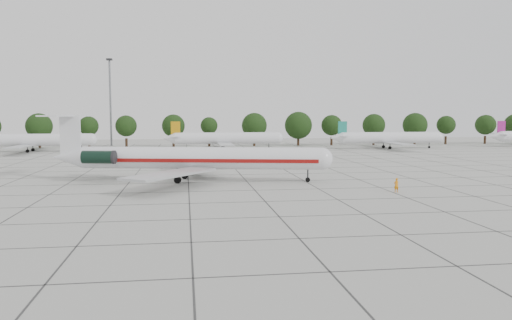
# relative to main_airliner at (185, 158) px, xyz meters

# --- Properties ---
(ground) EXTENTS (260.00, 260.00, 0.00)m
(ground) POSITION_rel_main_airliner_xyz_m (8.39, -9.80, -3.26)
(ground) COLOR #B1B2AA
(ground) RESTS_ON ground
(apron_joints) EXTENTS (170.00, 170.00, 0.02)m
(apron_joints) POSITION_rel_main_airliner_xyz_m (8.39, 5.20, -3.25)
(apron_joints) COLOR #383838
(apron_joints) RESTS_ON ground
(main_airliner) EXTENTS (38.95, 30.28, 9.22)m
(main_airliner) POSITION_rel_main_airliner_xyz_m (0.00, 0.00, 0.00)
(main_airliner) COLOR silver
(main_airliner) RESTS_ON ground
(ground_crew) EXTENTS (0.69, 0.52, 1.71)m
(ground_crew) POSITION_rel_main_airliner_xyz_m (24.85, -13.65, -2.40)
(ground_crew) COLOR orange
(ground_crew) RESTS_ON ground
(bg_airliner_b) EXTENTS (28.24, 27.20, 7.40)m
(bg_airliner_b) POSITION_rel_main_airliner_xyz_m (-37.02, 59.49, -0.35)
(bg_airliner_b) COLOR silver
(bg_airliner_b) RESTS_ON ground
(bg_airliner_c) EXTENTS (28.24, 27.20, 7.40)m
(bg_airliner_c) POSITION_rel_main_airliner_xyz_m (10.79, 62.03, -0.35)
(bg_airliner_c) COLOR silver
(bg_airliner_c) RESTS_ON ground
(bg_airliner_d) EXTENTS (28.24, 27.20, 7.40)m
(bg_airliner_d) POSITION_rel_main_airliner_xyz_m (54.73, 58.63, -0.35)
(bg_airliner_d) COLOR silver
(bg_airliner_d) RESTS_ON ground
(tree_line) EXTENTS (249.86, 8.44, 10.22)m
(tree_line) POSITION_rel_main_airliner_xyz_m (-3.29, 75.20, 2.72)
(tree_line) COLOR #332114
(tree_line) RESTS_ON ground
(floodlight_mast) EXTENTS (1.60, 1.60, 25.45)m
(floodlight_mast) POSITION_rel_main_airliner_xyz_m (-21.61, 82.20, 11.02)
(floodlight_mast) COLOR slate
(floodlight_mast) RESTS_ON ground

